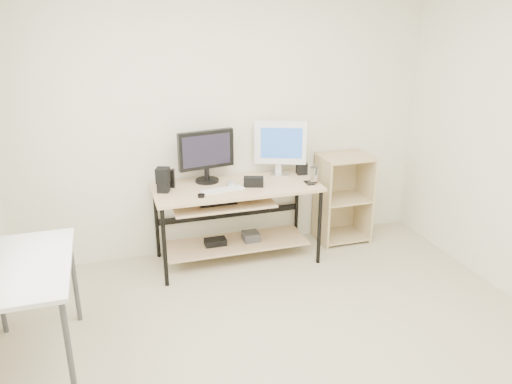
{
  "coord_description": "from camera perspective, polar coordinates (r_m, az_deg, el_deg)",
  "views": [
    {
      "loc": [
        -1.1,
        -2.47,
        2.24
      ],
      "look_at": [
        0.08,
        1.3,
        0.8
      ],
      "focal_mm": 35.0,
      "sensor_mm": 36.0,
      "label": 1
    }
  ],
  "objects": [
    {
      "name": "mouse",
      "position": [
        4.49,
        -2.8,
        0.9
      ],
      "size": [
        0.11,
        0.14,
        0.04
      ],
      "primitive_type": "ellipsoid",
      "rotation": [
        0.0,
        0.0,
        0.38
      ],
      "color": "silver",
      "rests_on": "desk"
    },
    {
      "name": "volume_puck",
      "position": [
        4.26,
        -6.27,
        -0.42
      ],
      "size": [
        0.08,
        0.08,
        0.03
      ],
      "primitive_type": "cylinder",
      "rotation": [
        0.0,
        0.0,
        -0.29
      ],
      "color": "black",
      "rests_on": "desk"
    },
    {
      "name": "drinking_glass",
      "position": [
        4.58,
        6.62,
        1.96
      ],
      "size": [
        0.09,
        0.09,
        0.15
      ],
      "primitive_type": "cylinder",
      "rotation": [
        0.0,
        0.0,
        -0.35
      ],
      "color": "white",
      "rests_on": "coaster"
    },
    {
      "name": "audio_controller",
      "position": [
        4.51,
        -9.8,
        1.55
      ],
      "size": [
        0.09,
        0.07,
        0.17
      ],
      "primitive_type": "cube",
      "rotation": [
        0.0,
        0.0,
        -0.29
      ],
      "color": "black",
      "rests_on": "desk"
    },
    {
      "name": "white_imac",
      "position": [
        4.74,
        2.82,
        5.48
      ],
      "size": [
        0.47,
        0.23,
        0.52
      ],
      "rotation": [
        0.0,
        0.0,
        -0.38
      ],
      "color": "silver",
      "rests_on": "desk"
    },
    {
      "name": "smartphone",
      "position": [
        4.6,
        6.09,
        1.05
      ],
      "size": [
        0.07,
        0.12,
        0.01
      ],
      "primitive_type": "cube",
      "rotation": [
        0.0,
        0.0,
        -0.01
      ],
      "color": "black",
      "rests_on": "desk"
    },
    {
      "name": "side_table",
      "position": [
        3.5,
        -25.15,
        -8.7
      ],
      "size": [
        0.6,
        1.0,
        0.75
      ],
      "color": "white",
      "rests_on": "ground"
    },
    {
      "name": "desk",
      "position": [
        4.59,
        -2.54,
        -1.75
      ],
      "size": [
        1.5,
        0.65,
        0.75
      ],
      "color": "#D7B688",
      "rests_on": "ground"
    },
    {
      "name": "coaster",
      "position": [
        4.61,
        6.58,
        1.05
      ],
      "size": [
        0.12,
        0.12,
        0.01
      ],
      "primitive_type": "cylinder",
      "rotation": [
        0.0,
        0.0,
        -0.35
      ],
      "color": "#976544",
      "rests_on": "desk"
    },
    {
      "name": "speaker_left",
      "position": [
        4.4,
        -10.58,
        1.42
      ],
      "size": [
        0.14,
        0.14,
        0.22
      ],
      "rotation": [
        0.0,
        0.0,
        -0.36
      ],
      "color": "black",
      "rests_on": "desk"
    },
    {
      "name": "speaker_right",
      "position": [
        4.84,
        5.24,
        2.71
      ],
      "size": [
        0.11,
        0.11,
        0.11
      ],
      "primitive_type": "cube",
      "rotation": [
        0.0,
        0.0,
        -0.13
      ],
      "color": "black",
      "rests_on": "desk"
    },
    {
      "name": "black_monitor",
      "position": [
        4.56,
        -5.71,
        4.46
      ],
      "size": [
        0.53,
        0.22,
        0.48
      ],
      "rotation": [
        0.0,
        0.0,
        0.18
      ],
      "color": "black",
      "rests_on": "desk"
    },
    {
      "name": "room",
      "position": [
        2.84,
        3.42,
        1.07
      ],
      "size": [
        4.01,
        4.01,
        2.62
      ],
      "color": "#C5B897",
      "rests_on": "ground"
    },
    {
      "name": "shelf_unit",
      "position": [
        5.16,
        9.72,
        -0.55
      ],
      "size": [
        0.5,
        0.4,
        0.9
      ],
      "color": "#CCB47F",
      "rests_on": "ground"
    },
    {
      "name": "keyboard",
      "position": [
        4.4,
        -3.82,
        0.26
      ],
      "size": [
        0.39,
        0.16,
        0.01
      ],
      "primitive_type": "cube",
      "rotation": [
        0.0,
        0.0,
        0.15
      ],
      "color": "white",
      "rests_on": "desk"
    },
    {
      "name": "center_speaker",
      "position": [
        4.48,
        -0.27,
        1.18
      ],
      "size": [
        0.19,
        0.13,
        0.09
      ],
      "primitive_type": "cube",
      "rotation": [
        0.0,
        0.0,
        -0.31
      ],
      "color": "black",
      "rests_on": "desk"
    }
  ]
}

